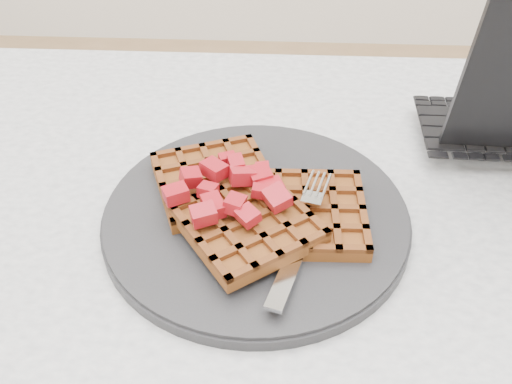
# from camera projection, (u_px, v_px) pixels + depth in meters

# --- Properties ---
(table) EXTENTS (1.20, 0.80, 0.75)m
(table) POSITION_uv_depth(u_px,v_px,m) (306.00, 316.00, 0.64)
(table) COLOR silver
(table) RESTS_ON ground
(plate) EXTENTS (0.31, 0.31, 0.02)m
(plate) POSITION_uv_depth(u_px,v_px,m) (256.00, 216.00, 0.58)
(plate) COLOR black
(plate) RESTS_ON table
(waffles) EXTENTS (0.23, 0.23, 0.03)m
(waffles) POSITION_uv_depth(u_px,v_px,m) (256.00, 204.00, 0.57)
(waffles) COLOR brown
(waffles) RESTS_ON plate
(strawberry_pile) EXTENTS (0.15, 0.15, 0.02)m
(strawberry_pile) POSITION_uv_depth(u_px,v_px,m) (256.00, 181.00, 0.55)
(strawberry_pile) COLOR maroon
(strawberry_pile) RESTS_ON waffles
(fork) EXTENTS (0.07, 0.18, 0.02)m
(fork) POSITION_uv_depth(u_px,v_px,m) (303.00, 235.00, 0.54)
(fork) COLOR silver
(fork) RESTS_ON plate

